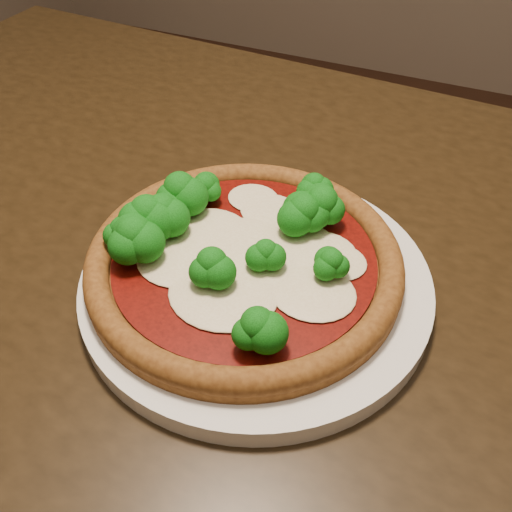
% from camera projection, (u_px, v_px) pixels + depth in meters
% --- Properties ---
extents(dining_table, '(1.25, 0.87, 0.75)m').
position_uv_depth(dining_table, '(224.00, 313.00, 0.61)').
color(dining_table, black).
rests_on(dining_table, floor).
extents(plate, '(0.30, 0.30, 0.02)m').
position_uv_depth(plate, '(256.00, 282.00, 0.50)').
color(plate, white).
rests_on(plate, dining_table).
extents(pizza, '(0.27, 0.27, 0.06)m').
position_uv_depth(pizza, '(238.00, 251.00, 0.49)').
color(pizza, brown).
rests_on(pizza, plate).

